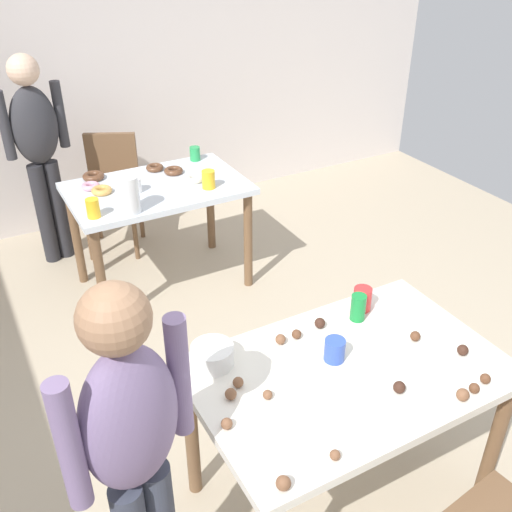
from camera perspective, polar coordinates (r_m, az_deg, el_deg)
ground_plane at (r=2.93m, az=6.05°, el=-21.06°), size 6.40×6.40×0.00m
wall_back at (r=4.86m, az=-15.72°, el=18.03°), size 6.40×0.10×2.60m
dining_table_near at (r=2.41m, az=8.90°, el=-12.58°), size 1.22×0.79×0.75m
dining_table_far at (r=3.90m, az=-9.56°, el=5.34°), size 1.13×0.73×0.75m
chair_far_table at (r=4.56m, az=-13.86°, el=6.72°), size 0.53×0.53×0.87m
person_girl_near at (r=1.90m, az=-11.81°, el=-18.04°), size 0.45×0.29×1.48m
person_adult_far at (r=4.34m, az=-20.57°, el=10.21°), size 0.46×0.26×1.51m
mixing_bowl at (r=2.32m, az=-4.29°, el=-9.66°), size 0.17×0.17×0.08m
soda_can at (r=2.57m, az=9.97°, el=-4.98°), size 0.07×0.07×0.12m
fork_near at (r=2.15m, az=9.55°, el=-15.42°), size 0.17×0.02×0.01m
cup_near_0 at (r=2.64m, az=10.36°, el=-4.15°), size 0.08×0.08×0.11m
cup_near_1 at (r=2.35m, az=7.70°, el=-9.10°), size 0.08×0.08×0.10m
cake_ball_0 at (r=2.09m, az=-2.88°, el=-16.07°), size 0.04×0.04×0.04m
cake_ball_1 at (r=2.45m, az=3.99°, el=-7.64°), size 0.04×0.04×0.04m
cake_ball_2 at (r=2.52m, az=6.27°, el=-6.54°), size 0.05×0.05×0.05m
cake_ball_3 at (r=2.35m, az=20.59°, el=-12.02°), size 0.04×0.04×0.04m
cake_ball_4 at (r=2.31m, az=19.58°, el=-12.68°), size 0.05×0.05×0.05m
cake_ball_5 at (r=2.23m, az=-1.76°, el=-12.26°), size 0.04×0.04×0.04m
cake_ball_6 at (r=2.27m, az=13.85°, el=-12.36°), size 0.05×0.05×0.05m
cake_ball_7 at (r=2.51m, az=19.58°, el=-8.67°), size 0.04×0.04×0.04m
cake_ball_8 at (r=2.52m, az=15.32°, el=-7.57°), size 0.04×0.04×0.04m
cake_ball_9 at (r=2.02m, az=7.75°, el=-18.74°), size 0.04×0.04×0.04m
cake_ball_10 at (r=2.42m, az=2.42°, el=-8.14°), size 0.04×0.04×0.04m
cake_ball_11 at (r=2.19m, az=1.14°, el=-13.42°), size 0.04×0.04×0.04m
cake_ball_12 at (r=2.41m, az=21.54°, el=-11.11°), size 0.04×0.04×0.04m
cake_ball_13 at (r=1.93m, az=2.69°, el=-21.33°), size 0.05×0.05×0.05m
cake_ball_14 at (r=2.19m, az=-2.49°, el=-13.35°), size 0.04×0.04×0.04m
pitcher_far at (r=3.49m, az=-12.36°, el=5.88°), size 0.13×0.13×0.23m
cup_far_0 at (r=4.21m, az=-6.00°, el=9.93°), size 0.07×0.07×0.10m
cup_far_1 at (r=3.77m, az=-11.77°, el=6.79°), size 0.08×0.08×0.09m
cup_far_2 at (r=3.50m, az=-15.67°, el=4.53°), size 0.08×0.08×0.11m
cup_far_3 at (r=3.76m, az=-4.68°, el=7.48°), size 0.08×0.08×0.12m
donut_far_0 at (r=3.81m, az=-14.87°, el=6.23°), size 0.13×0.13×0.04m
donut_far_1 at (r=3.90m, az=-15.89°, el=6.60°), size 0.12×0.12×0.03m
donut_far_2 at (r=4.02m, az=-8.07°, el=8.26°), size 0.13×0.13×0.04m
donut_far_3 at (r=4.09m, az=-9.88°, el=8.52°), size 0.12×0.12×0.04m
donut_far_4 at (r=4.03m, az=-15.63°, el=7.53°), size 0.14×0.14×0.04m
donut_far_5 at (r=3.88m, az=-6.06°, el=7.56°), size 0.13×0.13×0.04m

